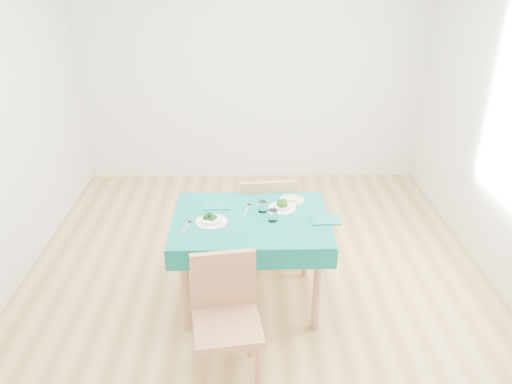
{
  "coord_description": "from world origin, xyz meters",
  "views": [
    {
      "loc": [
        -0.07,
        -3.49,
        2.53
      ],
      "look_at": [
        0.0,
        0.0,
        0.85
      ],
      "focal_mm": 35.0,
      "sensor_mm": 36.0,
      "label": 1
    }
  ],
  "objects_px": {
    "chair_near": "(227,314)",
    "side_plate": "(292,200)",
    "table": "(251,261)",
    "chair_far": "(265,200)",
    "bowl_near": "(211,218)",
    "bowl_far": "(282,205)"
  },
  "relations": [
    {
      "from": "bowl_near",
      "to": "side_plate",
      "type": "xyz_separation_m",
      "value": [
        0.61,
        0.34,
        -0.03
      ]
    },
    {
      "from": "table",
      "to": "side_plate",
      "type": "distance_m",
      "value": 0.58
    },
    {
      "from": "bowl_near",
      "to": "side_plate",
      "type": "bearing_deg",
      "value": 29.29
    },
    {
      "from": "chair_near",
      "to": "bowl_near",
      "type": "height_order",
      "value": "chair_near"
    },
    {
      "from": "chair_far",
      "to": "bowl_near",
      "type": "bearing_deg",
      "value": 54.4
    },
    {
      "from": "bowl_far",
      "to": "side_plate",
      "type": "relative_size",
      "value": 1.06
    },
    {
      "from": "table",
      "to": "bowl_far",
      "type": "xyz_separation_m",
      "value": [
        0.24,
        0.14,
        0.41
      ]
    },
    {
      "from": "bowl_far",
      "to": "side_plate",
      "type": "xyz_separation_m",
      "value": [
        0.08,
        0.14,
        -0.03
      ]
    },
    {
      "from": "chair_near",
      "to": "bowl_far",
      "type": "bearing_deg",
      "value": 59.14
    },
    {
      "from": "chair_near",
      "to": "side_plate",
      "type": "relative_size",
      "value": 5.23
    },
    {
      "from": "table",
      "to": "chair_far",
      "type": "xyz_separation_m",
      "value": [
        0.14,
        0.65,
        0.2
      ]
    },
    {
      "from": "table",
      "to": "bowl_far",
      "type": "bearing_deg",
      "value": 29.95
    },
    {
      "from": "chair_near",
      "to": "chair_far",
      "type": "relative_size",
      "value": 0.89
    },
    {
      "from": "bowl_far",
      "to": "bowl_near",
      "type": "bearing_deg",
      "value": -159.15
    },
    {
      "from": "chair_near",
      "to": "bowl_near",
      "type": "xyz_separation_m",
      "value": [
        -0.13,
        0.73,
        0.28
      ]
    },
    {
      "from": "table",
      "to": "chair_near",
      "type": "distance_m",
      "value": 0.82
    },
    {
      "from": "bowl_far",
      "to": "side_plate",
      "type": "height_order",
      "value": "bowl_far"
    },
    {
      "from": "chair_near",
      "to": "side_plate",
      "type": "distance_m",
      "value": 1.21
    },
    {
      "from": "side_plate",
      "to": "bowl_far",
      "type": "bearing_deg",
      "value": -120.63
    },
    {
      "from": "chair_far",
      "to": "side_plate",
      "type": "relative_size",
      "value": 5.89
    },
    {
      "from": "bowl_far",
      "to": "side_plate",
      "type": "distance_m",
      "value": 0.17
    },
    {
      "from": "chair_far",
      "to": "bowl_far",
      "type": "distance_m",
      "value": 0.56
    }
  ]
}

